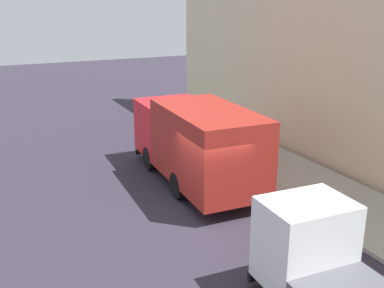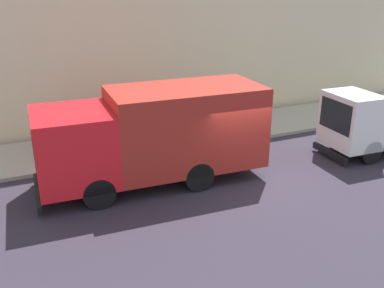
# 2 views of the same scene
# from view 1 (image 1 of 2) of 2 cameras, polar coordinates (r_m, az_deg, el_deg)

# --- Properties ---
(ground) EXTENTS (80.00, 80.00, 0.00)m
(ground) POSITION_cam_1_polar(r_m,az_deg,el_deg) (14.80, 1.12, -8.91)
(ground) COLOR #2F2936
(sidewalk) EXTENTS (3.35, 30.00, 0.13)m
(sidewalk) POSITION_cam_1_polar(r_m,az_deg,el_deg) (17.23, 15.17, -5.37)
(sidewalk) COLOR #A6A393
(sidewalk) RESTS_ON ground
(building_facade) EXTENTS (0.50, 30.00, 9.61)m
(building_facade) POSITION_cam_1_polar(r_m,az_deg,el_deg) (17.57, 21.88, 10.47)
(building_facade) COLOR beige
(building_facade) RESTS_ON ground
(large_utility_truck) EXTENTS (2.83, 7.31, 3.06)m
(large_utility_truck) POSITION_cam_1_polar(r_m,az_deg,el_deg) (16.75, 0.46, 0.47)
(large_utility_truck) COLOR red
(large_utility_truck) RESTS_ON ground
(small_flatbed_truck) EXTENTS (2.17, 4.84, 2.39)m
(small_flatbed_truck) POSITION_cam_1_polar(r_m,az_deg,el_deg) (10.31, 17.07, -15.64)
(small_flatbed_truck) COLOR white
(small_flatbed_truck) RESTS_ON ground
(pedestrian_walking) EXTENTS (0.49, 0.49, 1.73)m
(pedestrian_walking) POSITION_cam_1_polar(r_m,az_deg,el_deg) (21.18, 5.94, 2.26)
(pedestrian_walking) COLOR black
(pedestrian_walking) RESTS_ON sidewalk
(pedestrian_standing) EXTENTS (0.40, 0.40, 1.66)m
(pedestrian_standing) POSITION_cam_1_polar(r_m,az_deg,el_deg) (19.25, 9.37, 0.43)
(pedestrian_standing) COLOR #4B3452
(pedestrian_standing) RESTS_ON sidewalk
(traffic_cone_orange) EXTENTS (0.44, 0.44, 0.62)m
(traffic_cone_orange) POSITION_cam_1_polar(r_m,az_deg,el_deg) (21.07, 3.59, 0.54)
(traffic_cone_orange) COLOR orange
(traffic_cone_orange) RESTS_ON sidewalk
(street_sign_post) EXTENTS (0.44, 0.08, 2.24)m
(street_sign_post) POSITION_cam_1_polar(r_m,az_deg,el_deg) (16.75, 9.99, -0.54)
(street_sign_post) COLOR #4C5156
(street_sign_post) RESTS_ON sidewalk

